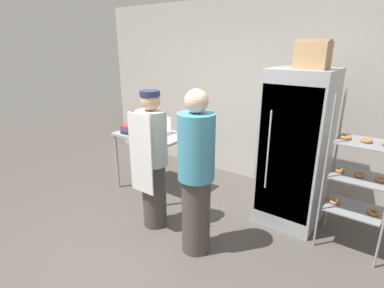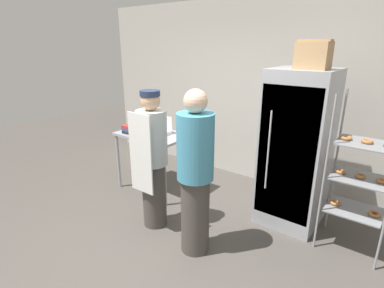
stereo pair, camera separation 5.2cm
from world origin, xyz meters
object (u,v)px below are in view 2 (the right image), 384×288
object	(u,v)px
baking_rack	(360,177)
cardboard_storage_box	(313,55)
person_baker	(152,159)
donut_box	(161,131)
blender_pitcher	(155,122)
binder_stack	(135,129)
refrigerator	(296,150)
person_customer	(195,174)

from	to	relation	value
baking_rack	cardboard_storage_box	distance (m)	1.35
person_baker	donut_box	bearing A→B (deg)	126.58
blender_pitcher	baking_rack	bearing A→B (deg)	1.43
binder_stack	person_baker	size ratio (longest dim) A/B	0.19
blender_pitcher	donut_box	bearing A→B (deg)	-29.62
refrigerator	baking_rack	xyz separation A→B (m)	(0.72, -0.14, -0.10)
blender_pitcher	cardboard_storage_box	xyz separation A→B (m)	(2.21, 0.11, 1.03)
person_baker	person_customer	size ratio (longest dim) A/B	0.95
refrigerator	person_baker	size ratio (longest dim) A/B	1.14
refrigerator	donut_box	world-z (taller)	refrigerator
cardboard_storage_box	binder_stack	bearing A→B (deg)	-168.73
person_baker	person_customer	bearing A→B (deg)	-7.21
person_customer	cardboard_storage_box	bearing A→B (deg)	57.97
donut_box	binder_stack	xyz separation A→B (m)	(-0.35, -0.20, 0.01)
baking_rack	blender_pitcher	distance (m)	2.85
refrigerator	person_customer	xyz separation A→B (m)	(-0.60, -1.21, -0.05)
binder_stack	person_baker	bearing A→B (deg)	-31.68
cardboard_storage_box	person_baker	distance (m)	2.08
refrigerator	blender_pitcher	distance (m)	2.13
cardboard_storage_box	person_customer	size ratio (longest dim) A/B	0.19
donut_box	blender_pitcher	size ratio (longest dim) A/B	0.97
refrigerator	cardboard_storage_box	size ratio (longest dim) A/B	5.70
blender_pitcher	binder_stack	distance (m)	0.36
baking_rack	binder_stack	distance (m)	2.96
blender_pitcher	binder_stack	xyz separation A→B (m)	(-0.09, -0.35, -0.05)
blender_pitcher	person_customer	bearing A→B (deg)	-33.35
refrigerator	blender_pitcher	xyz separation A→B (m)	(-2.12, -0.21, 0.06)
blender_pitcher	person_customer	distance (m)	1.82
donut_box	blender_pitcher	distance (m)	0.31
person_customer	person_baker	bearing A→B (deg)	172.79
baking_rack	blender_pitcher	size ratio (longest dim) A/B	6.57
baking_rack	refrigerator	bearing A→B (deg)	169.25
binder_stack	person_customer	distance (m)	1.73
refrigerator	blender_pitcher	size ratio (longest dim) A/B	7.31
refrigerator	person_customer	distance (m)	1.35
donut_box	binder_stack	bearing A→B (deg)	-150.21
donut_box	person_customer	distance (m)	1.52
person_baker	person_customer	distance (m)	0.70
donut_box	baking_rack	bearing A→B (deg)	4.87
baking_rack	donut_box	bearing A→B (deg)	-175.13
person_baker	refrigerator	bearing A→B (deg)	41.00
refrigerator	baking_rack	world-z (taller)	refrigerator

